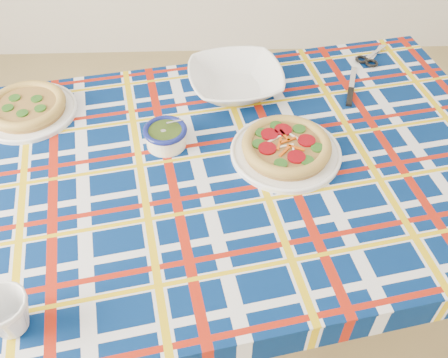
{
  "coord_description": "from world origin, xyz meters",
  "views": [
    {
      "loc": [
        0.09,
        -0.78,
        1.71
      ],
      "look_at": [
        0.13,
        0.12,
        0.78
      ],
      "focal_mm": 40.0,
      "sensor_mm": 36.0,
      "label": 1
    }
  ],
  "objects_px": {
    "pesto_bowl": "(166,135)",
    "mug": "(7,315)",
    "dining_table": "(226,184)",
    "serving_bowl": "(236,81)",
    "main_focaccia_plate": "(286,146)"
  },
  "relations": [
    {
      "from": "dining_table",
      "to": "serving_bowl",
      "type": "distance_m",
      "value": 0.36
    },
    {
      "from": "main_focaccia_plate",
      "to": "mug",
      "type": "height_order",
      "value": "mug"
    },
    {
      "from": "dining_table",
      "to": "pesto_bowl",
      "type": "bearing_deg",
      "value": 141.48
    },
    {
      "from": "dining_table",
      "to": "pesto_bowl",
      "type": "distance_m",
      "value": 0.22
    },
    {
      "from": "pesto_bowl",
      "to": "mug",
      "type": "relative_size",
      "value": 1.21
    },
    {
      "from": "main_focaccia_plate",
      "to": "mug",
      "type": "bearing_deg",
      "value": -141.43
    },
    {
      "from": "pesto_bowl",
      "to": "dining_table",
      "type": "bearing_deg",
      "value": -27.83
    },
    {
      "from": "pesto_bowl",
      "to": "mug",
      "type": "height_order",
      "value": "mug"
    },
    {
      "from": "main_focaccia_plate",
      "to": "pesto_bowl",
      "type": "xyz_separation_m",
      "value": [
        -0.33,
        0.05,
        0.01
      ]
    },
    {
      "from": "mug",
      "to": "serving_bowl",
      "type": "bearing_deg",
      "value": 38.21
    },
    {
      "from": "main_focaccia_plate",
      "to": "dining_table",
      "type": "bearing_deg",
      "value": -168.07
    },
    {
      "from": "main_focaccia_plate",
      "to": "serving_bowl",
      "type": "xyz_separation_m",
      "value": [
        -0.12,
        0.3,
        0.01
      ]
    },
    {
      "from": "dining_table",
      "to": "main_focaccia_plate",
      "type": "xyz_separation_m",
      "value": [
        0.17,
        0.04,
        0.11
      ]
    },
    {
      "from": "dining_table",
      "to": "mug",
      "type": "distance_m",
      "value": 0.66
    },
    {
      "from": "main_focaccia_plate",
      "to": "pesto_bowl",
      "type": "bearing_deg",
      "value": 170.98
    }
  ]
}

